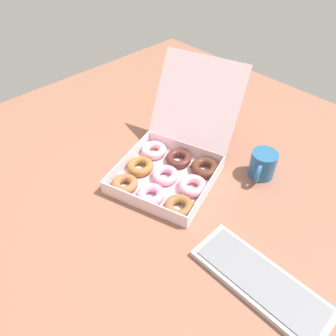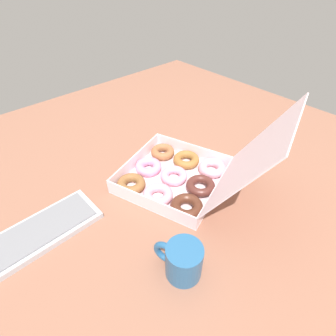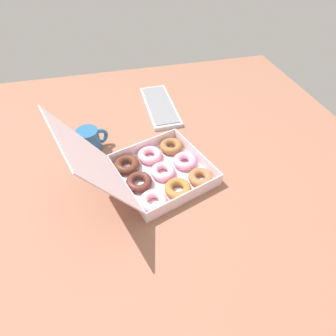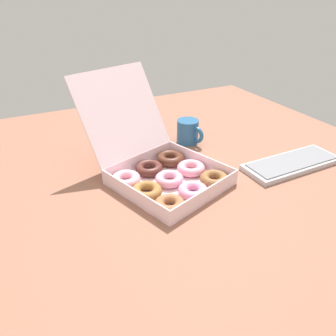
{
  "view_description": "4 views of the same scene",
  "coord_description": "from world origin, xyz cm",
  "views": [
    {
      "loc": [
        58.12,
        -55.42,
        80.59
      ],
      "look_at": [
        -1.11,
        1.29,
        4.49
      ],
      "focal_mm": 35.0,
      "sensor_mm": 36.0,
      "label": 1
    },
    {
      "loc": [
        45.57,
        47.77,
        61.78
      ],
      "look_at": [
        0.46,
        -1.24,
        5.48
      ],
      "focal_mm": 28.0,
      "sensor_mm": 36.0,
      "label": 2
    },
    {
      "loc": [
        -67.41,
        14.17,
        73.54
      ],
      "look_at": [
        -0.03,
        -2.28,
        2.1
      ],
      "focal_mm": 28.0,
      "sensor_mm": 36.0,
      "label": 3
    },
    {
      "loc": [
        -42.41,
        -82.0,
        57.83
      ],
      "look_at": [
        -0.27,
        2.67,
        4.48
      ],
      "focal_mm": 35.0,
      "sensor_mm": 36.0,
      "label": 4
    }
  ],
  "objects": [
    {
      "name": "keyboard",
      "position": [
        44.23,
        -8.84,
        1.06
      ],
      "size": [
        37.21,
        14.09,
        2.2
      ],
      "color": "#B6B8C1",
      "rests_on": "ground_plane"
    },
    {
      "name": "coffee_mug",
      "position": [
        20.52,
        25.58,
        4.95
      ],
      "size": [
        8.91,
        12.56,
        9.65
      ],
      "color": "#265C8E",
      "rests_on": "ground_plane"
    },
    {
      "name": "ground_plane",
      "position": [
        0.0,
        0.0,
        -1.0
      ],
      "size": [
        180.0,
        180.0,
        2.0
      ],
      "primitive_type": "cube",
      "color": "#915D48"
    },
    {
      "name": "donut_box",
      "position": [
        -1.57,
        2.73,
        3.71
      ],
      "size": [
        44.72,
        54.75,
        32.72
      ],
      "color": "white",
      "rests_on": "ground_plane"
    }
  ]
}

